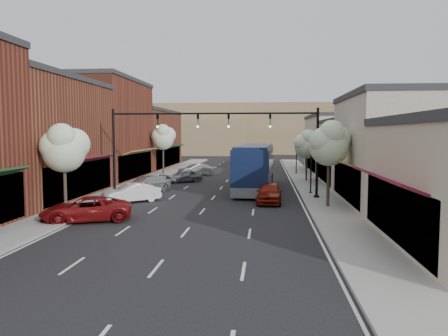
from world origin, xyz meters
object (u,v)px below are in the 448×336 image
(coach_bus, at_px, (255,167))
(parked_car_a, at_px, (86,209))
(signal_mast_left, at_px, (143,139))
(parked_car_d, at_px, (184,176))
(lamp_post_near, at_px, (311,158))
(tree_left_far, at_px, (163,137))
(tree_right_far, at_px, (307,143))
(signal_mast_right, at_px, (286,139))
(parked_car_e, at_px, (196,170))
(tree_right_near, at_px, (330,143))
(red_hatchback, at_px, (269,193))
(parked_car_b, at_px, (131,193))
(tree_left_near, at_px, (64,147))
(lamp_post_far, at_px, (296,150))
(parked_car_c, at_px, (145,184))

(coach_bus, relative_size, parked_car_a, 2.60)
(signal_mast_left, xyz_separation_m, parked_car_d, (1.30, 10.21, -3.96))
(lamp_post_near, xyz_separation_m, coach_bus, (-4.66, 2.50, -0.92))
(tree_left_far, bearing_deg, tree_right_far, -19.87)
(signal_mast_right, bearing_deg, parked_car_e, 119.66)
(tree_right_far, height_order, tree_left_far, tree_left_far)
(tree_right_near, xyz_separation_m, red_hatchback, (-3.99, 1.92, -3.70))
(signal_mast_right, distance_m, parked_car_b, 12.34)
(lamp_post_near, height_order, parked_car_a, lamp_post_near)
(signal_mast_right, height_order, signal_mast_left, same)
(tree_left_near, distance_m, parked_car_d, 19.02)
(lamp_post_far, bearing_deg, parked_car_e, -167.13)
(lamp_post_near, relative_size, parked_car_d, 1.15)
(parked_car_b, height_order, parked_car_c, parked_car_b)
(tree_right_near, height_order, red_hatchback, tree_right_near)
(signal_mast_left, xyz_separation_m, tree_right_far, (13.97, 11.95, -0.63))
(parked_car_e, bearing_deg, tree_left_near, -45.10)
(parked_car_b, bearing_deg, red_hatchback, 54.45)
(lamp_post_near, xyz_separation_m, red_hatchback, (-3.44, -4.64, -2.26))
(signal_mast_left, relative_size, lamp_post_far, 1.85)
(signal_mast_left, distance_m, coach_bus, 10.40)
(signal_mast_left, bearing_deg, tree_right_far, 40.54)
(signal_mast_right, xyz_separation_m, parked_car_b, (-11.35, -2.83, -3.92))
(tree_left_far, height_order, red_hatchback, tree_left_far)
(signal_mast_right, xyz_separation_m, tree_left_near, (-13.87, -8.05, -0.40))
(tree_right_near, height_order, coach_bus, tree_right_near)
(signal_mast_right, relative_size, lamp_post_far, 1.85)
(signal_mast_left, distance_m, tree_right_far, 18.39)
(tree_right_far, xyz_separation_m, parked_car_d, (-12.66, -1.73, -3.33))
(tree_right_far, xyz_separation_m, red_hatchback, (-3.99, -14.08, -3.24))
(tree_left_far, height_order, parked_car_a, tree_left_far)
(lamp_post_near, height_order, parked_car_e, lamp_post_near)
(parked_car_b, distance_m, parked_car_c, 5.45)
(tree_right_near, distance_m, parked_car_e, 25.02)
(tree_right_near, distance_m, lamp_post_near, 6.74)
(signal_mast_right, height_order, lamp_post_near, signal_mast_right)
(parked_car_a, bearing_deg, coach_bus, 127.41)
(tree_left_near, distance_m, red_hatchback, 14.36)
(signal_mast_right, height_order, red_hatchback, signal_mast_right)
(tree_left_near, relative_size, red_hatchback, 1.29)
(lamp_post_near, bearing_deg, parked_car_b, -158.48)
(lamp_post_near, height_order, red_hatchback, lamp_post_near)
(tree_left_far, height_order, parked_car_c, tree_left_far)
(signal_mast_right, xyz_separation_m, coach_bus, (-2.49, 5.00, -2.54))
(red_hatchback, bearing_deg, parked_car_c, 158.19)
(lamp_post_near, xyz_separation_m, parked_car_d, (-12.12, 7.71, -2.35))
(signal_mast_left, height_order, lamp_post_far, signal_mast_left)
(red_hatchback, distance_m, parked_car_d, 15.09)
(lamp_post_far, bearing_deg, tree_left_near, -119.78)
(signal_mast_left, bearing_deg, parked_car_c, 102.56)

